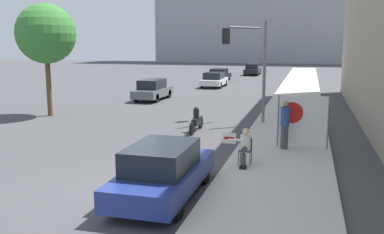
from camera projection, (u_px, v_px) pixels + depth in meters
The scene contains 14 objects.
ground_plane at pixel (153, 191), 12.04m from camera, with size 160.00×160.00×0.00m, color #444447.
sidewalk_curb at pixel (293, 112), 25.42m from camera, with size 3.51×90.00×0.14m, color beige.
seated_protester at pixel (244, 146), 13.99m from camera, with size 0.96×0.77×1.23m.
jogger_on_sidewalk at pixel (285, 124), 16.15m from camera, with size 0.34×0.34×1.83m.
pedestrian_behind at pixel (309, 117), 18.33m from camera, with size 0.34×0.34×1.64m.
protest_banner at pixel (302, 120), 16.34m from camera, with size 1.92×0.06×2.00m.
traffic_light_pole at pixel (248, 54), 21.89m from camera, with size 2.49×2.26×5.04m.
parked_car_curbside at pixel (163, 171), 11.44m from camera, with size 1.79×4.44×1.49m.
car_on_road_nearest at pixel (153, 90), 31.06m from camera, with size 1.71×4.43×1.51m.
car_on_road_midblock at pixel (214, 80), 40.00m from camera, with size 1.88×4.22×1.39m.
car_on_road_distant at pixel (219, 75), 46.20m from camera, with size 1.82×4.79×1.36m.
car_on_road_far_lane at pixel (253, 69), 54.84m from camera, with size 1.79×4.42×1.45m.
motorcycle_on_road at pixel (196, 121), 20.03m from camera, with size 0.28×2.21×1.19m.
street_tree_near_curb at pixel (46, 34), 23.69m from camera, with size 3.31×3.31×6.27m.
Camera 1 is at (4.11, -10.80, 4.14)m, focal length 40.00 mm.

